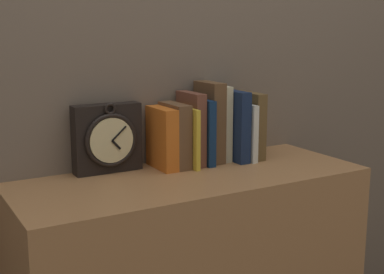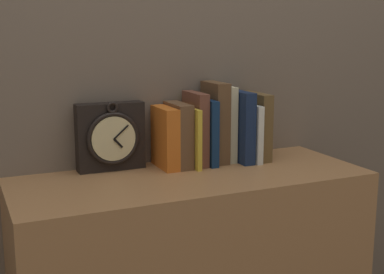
# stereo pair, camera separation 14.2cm
# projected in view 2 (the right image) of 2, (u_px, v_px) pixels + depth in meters

# --- Properties ---
(wall_back) EXTENTS (6.00, 0.05, 2.60)m
(wall_back) POSITION_uv_depth(u_px,v_px,m) (162.00, 14.00, 1.54)
(wall_back) COLOR #756656
(wall_back) RESTS_ON ground_plane
(clock) EXTENTS (0.19, 0.06, 0.20)m
(clock) POSITION_uv_depth(u_px,v_px,m) (111.00, 137.00, 1.48)
(clock) COLOR black
(clock) RESTS_ON bookshelf
(book_slot0_orange) EXTENTS (0.04, 0.13, 0.17)m
(book_slot0_orange) POSITION_uv_depth(u_px,v_px,m) (165.00, 138.00, 1.51)
(book_slot0_orange) COLOR orange
(book_slot0_orange) RESTS_ON bookshelf
(book_slot1_brown) EXTENTS (0.04, 0.13, 0.18)m
(book_slot1_brown) POSITION_uv_depth(u_px,v_px,m) (179.00, 135.00, 1.52)
(book_slot1_brown) COLOR brown
(book_slot1_brown) RESTS_ON bookshelf
(book_slot2_yellow) EXTENTS (0.01, 0.15, 0.17)m
(book_slot2_yellow) POSITION_uv_depth(u_px,v_px,m) (189.00, 137.00, 1.53)
(book_slot2_yellow) COLOR gold
(book_slot2_yellow) RESTS_ON bookshelf
(book_slot3_brown) EXTENTS (0.03, 0.13, 0.21)m
(book_slot3_brown) POSITION_uv_depth(u_px,v_px,m) (195.00, 129.00, 1.54)
(book_slot3_brown) COLOR brown
(book_slot3_brown) RESTS_ON bookshelf
(book_slot4_navy) EXTENTS (0.02, 0.14, 0.19)m
(book_slot4_navy) POSITION_uv_depth(u_px,v_px,m) (206.00, 131.00, 1.55)
(book_slot4_navy) COLOR navy
(book_slot4_navy) RESTS_ON bookshelf
(book_slot5_brown) EXTENTS (0.04, 0.12, 0.24)m
(book_slot5_brown) POSITION_uv_depth(u_px,v_px,m) (215.00, 122.00, 1.57)
(book_slot5_brown) COLOR brown
(book_slot5_brown) RESTS_ON bookshelf
(book_slot6_cream) EXTENTS (0.03, 0.11, 0.22)m
(book_slot6_cream) POSITION_uv_depth(u_px,v_px,m) (225.00, 123.00, 1.59)
(book_slot6_cream) COLOR beige
(book_slot6_cream) RESTS_ON bookshelf
(book_slot7_navy) EXTENTS (0.03, 0.15, 0.21)m
(book_slot7_navy) POSITION_uv_depth(u_px,v_px,m) (238.00, 126.00, 1.59)
(book_slot7_navy) COLOR #17274A
(book_slot7_navy) RESTS_ON bookshelf
(book_slot8_white) EXTENTS (0.02, 0.16, 0.17)m
(book_slot8_white) POSITION_uv_depth(u_px,v_px,m) (248.00, 132.00, 1.60)
(book_slot8_white) COLOR silver
(book_slot8_white) RESTS_ON bookshelf
(book_slot9_brown) EXTENTS (0.03, 0.15, 0.20)m
(book_slot9_brown) POSITION_uv_depth(u_px,v_px,m) (256.00, 126.00, 1.61)
(book_slot9_brown) COLOR brown
(book_slot9_brown) RESTS_ON bookshelf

